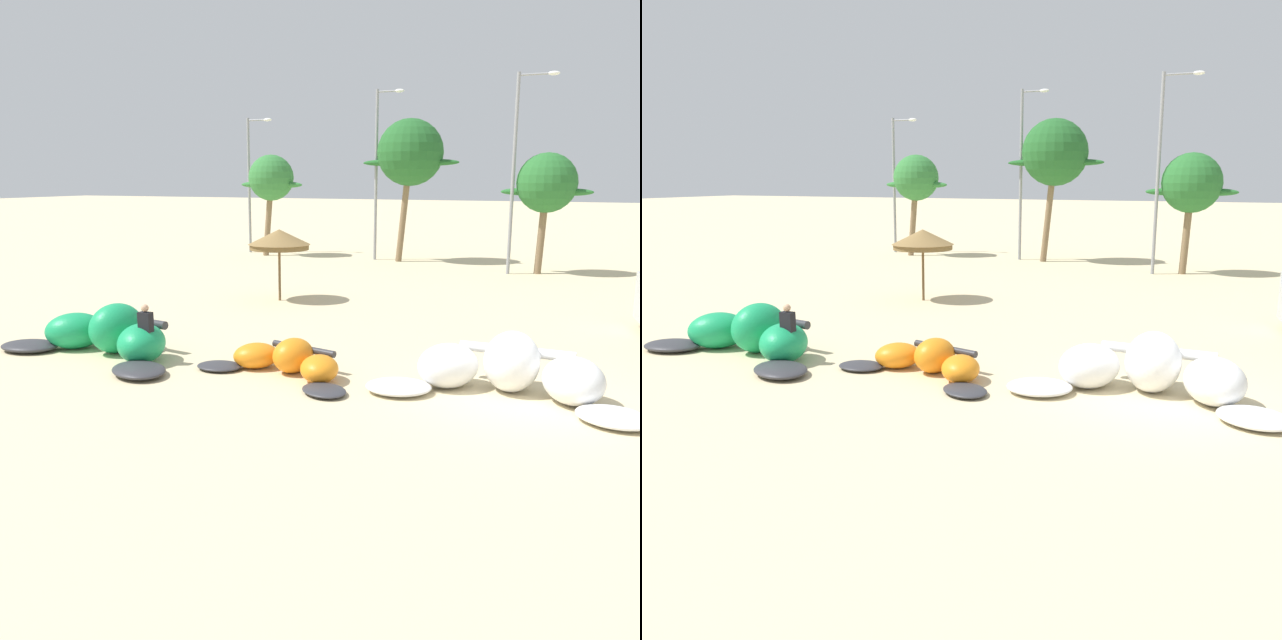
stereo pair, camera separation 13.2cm
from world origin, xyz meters
TOP-DOWN VIEW (x-y plane):
  - ground_plane at (0.00, 0.00)m, footprint 260.00×260.00m
  - kite_far_left at (-11.25, -0.31)m, footprint 6.40×3.51m
  - kite_left at (-5.84, -0.05)m, footprint 4.67×2.77m
  - kite_left_of_center at (-0.52, 0.48)m, footprint 6.41×3.04m
  - beach_umbrella_near_van at (-10.72, 9.22)m, footprint 2.47×2.47m
  - person_by_umbrellas at (-9.62, -0.69)m, footprint 0.36×0.24m
  - palm_leftmost at (-18.31, 23.17)m, footprint 4.19×2.80m
  - palm_left at (-9.60, 23.52)m, footprint 5.64×3.76m
  - palm_left_of_gap at (-1.91, 21.34)m, footprint 4.46×2.97m
  - lamppost_west at (-20.40, 24.38)m, footprint 1.78×0.24m
  - lamppost_west_center at (-11.60, 23.81)m, footprint 1.68×0.24m
  - lamppost_east_center at (-3.31, 20.68)m, footprint 1.99×0.24m

SIDE VIEW (x-z plane):
  - ground_plane at x=0.00m, z-range 0.00..0.00m
  - kite_left at x=-5.84m, z-range -0.10..0.78m
  - kite_far_left at x=-11.25m, z-range -0.17..1.23m
  - kite_left_of_center at x=-0.52m, z-range -0.17..1.24m
  - person_by_umbrellas at x=-9.62m, z-range 0.01..1.63m
  - beach_umbrella_near_van at x=-10.72m, z-range 1.02..3.86m
  - palm_left_of_gap at x=-1.91m, z-range 1.48..7.54m
  - palm_leftmost at x=-18.31m, z-range 1.62..7.84m
  - lamppost_west at x=-20.40m, z-range 0.53..9.05m
  - lamppost_west_center at x=-11.60m, z-range 0.53..10.31m
  - lamppost_east_center at x=-3.31m, z-range 0.57..10.39m
  - palm_left at x=-9.60m, z-range 2.11..10.22m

